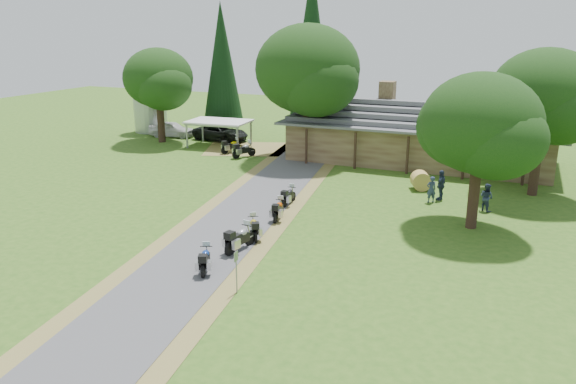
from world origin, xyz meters
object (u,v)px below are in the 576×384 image
at_px(motorcycle_row_a, 205,258).
at_px(motorcycle_carport_a, 232,146).
at_px(carport, 219,134).
at_px(motorcycle_row_d, 278,209).
at_px(car_dark_suv, 221,129).
at_px(hay_bale, 421,181).
at_px(motorcycle_row_e, 289,195).
at_px(motorcycle_carport_b, 244,149).
at_px(motorcycle_row_c, 254,227).
at_px(motorcycle_row_b, 240,237).
at_px(silo, 149,99).
at_px(lodge, 419,131).
at_px(car_white_sedan, 172,127).

bearing_deg(motorcycle_row_a, motorcycle_carport_a, 2.39).
bearing_deg(carport, motorcycle_row_d, -55.53).
height_order(car_dark_suv, hay_bale, car_dark_suv).
bearing_deg(motorcycle_row_e, motorcycle_row_d, -169.25).
xyz_separation_m(car_dark_suv, motorcycle_carport_b, (5.36, -5.59, -0.45)).
distance_m(carport, motorcycle_carport_b, 5.13).
height_order(carport, motorcycle_row_c, carport).
distance_m(motorcycle_row_d, motorcycle_carport_a, 17.84).
bearing_deg(motorcycle_row_b, motorcycle_carport_a, 39.18).
xyz_separation_m(silo, motorcycle_carport_b, (14.33, -6.91, -2.70)).
relative_size(motorcycle_row_d, motorcycle_carport_a, 0.95).
xyz_separation_m(lodge, motorcycle_row_d, (-4.66, -17.51, -1.84)).
xyz_separation_m(car_white_sedan, motorcycle_row_d, (19.66, -18.41, -0.35)).
xyz_separation_m(lodge, motorcycle_row_b, (-4.52, -22.50, -1.76)).
height_order(carport, motorcycle_row_d, carport).
relative_size(car_white_sedan, hay_bale, 4.62).
xyz_separation_m(motorcycle_row_a, motorcycle_row_c, (0.19, 4.56, 0.00)).
relative_size(motorcycle_row_b, motorcycle_row_e, 1.16).
bearing_deg(car_dark_suv, motorcycle_row_d, -133.81).
bearing_deg(motorcycle_row_b, motorcycle_row_a, -176.96).
distance_m(motorcycle_row_e, motorcycle_carport_a, 15.38).
relative_size(motorcycle_row_a, motorcycle_carport_b, 0.87).
bearing_deg(lodge, hay_bale, -78.49).
relative_size(lodge, motorcycle_carport_a, 11.41).
distance_m(car_white_sedan, motorcycle_row_b, 30.66).
bearing_deg(motorcycle_carport_b, lodge, -44.27).
bearing_deg(carport, motorcycle_row_e, -51.43).
relative_size(car_white_sedan, motorcycle_carport_a, 3.07).
height_order(car_white_sedan, motorcycle_row_c, car_white_sedan).
relative_size(motorcycle_row_e, motorcycle_carport_a, 0.92).
bearing_deg(motorcycle_row_a, motorcycle_row_e, -21.32).
bearing_deg(motorcycle_carport_a, hay_bale, -78.05).
height_order(carport, hay_bale, carport).
bearing_deg(lodge, motorcycle_row_c, -102.67).
height_order(lodge, motorcycle_row_e, lodge).
xyz_separation_m(motorcycle_row_a, motorcycle_row_b, (0.32, 2.74, 0.09)).
bearing_deg(motorcycle_row_b, motorcycle_row_c, 13.92).
bearing_deg(silo, motorcycle_row_c, -44.89).
bearing_deg(carport, car_white_sedan, 157.32).
relative_size(car_dark_suv, motorcycle_row_d, 3.35).
height_order(car_white_sedan, motorcycle_row_a, car_white_sedan).
bearing_deg(motorcycle_row_a, silo, 16.56).
height_order(car_dark_suv, motorcycle_row_b, car_dark_suv).
bearing_deg(carport, car_dark_suv, 112.82).
height_order(silo, motorcycle_carport_a, silo).
relative_size(silo, motorcycle_row_e, 3.92).
height_order(motorcycle_carport_a, hay_bale, motorcycle_carport_a).
bearing_deg(motorcycle_row_d, motorcycle_row_e, 0.09).
bearing_deg(car_white_sedan, motorcycle_carport_b, -125.36).
relative_size(carport, motorcycle_row_d, 3.06).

